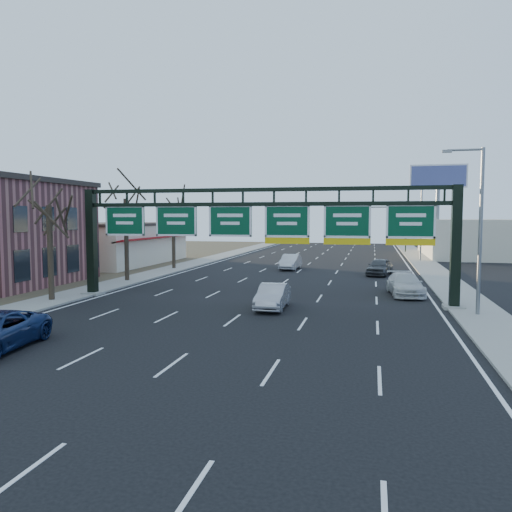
# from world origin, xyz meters

# --- Properties ---
(ground) EXTENTS (160.00, 160.00, 0.00)m
(ground) POSITION_xyz_m (0.00, 0.00, 0.00)
(ground) COLOR black
(ground) RESTS_ON ground
(sidewalk_left) EXTENTS (3.00, 120.00, 0.12)m
(sidewalk_left) POSITION_xyz_m (-12.80, 20.00, 0.06)
(sidewalk_left) COLOR gray
(sidewalk_left) RESTS_ON ground
(sidewalk_right) EXTENTS (3.00, 120.00, 0.12)m
(sidewalk_right) POSITION_xyz_m (12.80, 20.00, 0.06)
(sidewalk_right) COLOR gray
(sidewalk_right) RESTS_ON ground
(dirt_strip_left) EXTENTS (21.00, 120.00, 0.06)m
(dirt_strip_left) POSITION_xyz_m (-25.00, 20.00, 0.03)
(dirt_strip_left) COLOR #473D2B
(dirt_strip_left) RESTS_ON ground
(lane_markings) EXTENTS (21.60, 120.00, 0.01)m
(lane_markings) POSITION_xyz_m (0.00, 20.00, 0.01)
(lane_markings) COLOR white
(lane_markings) RESTS_ON ground
(sign_gantry) EXTENTS (24.60, 1.20, 7.20)m
(sign_gantry) POSITION_xyz_m (0.16, 8.00, 4.63)
(sign_gantry) COLOR black
(sign_gantry) RESTS_ON ground
(brick_block) EXTENTS (10.40, 12.40, 8.30)m
(brick_block) POSITION_xyz_m (-21.50, 11.00, 4.16)
(brick_block) COLOR #985254
(brick_block) RESTS_ON ground
(cream_strip) EXTENTS (10.90, 18.40, 4.70)m
(cream_strip) POSITION_xyz_m (-21.48, 29.00, 2.36)
(cream_strip) COLOR beige
(cream_strip) RESTS_ON ground
(building_right_distant) EXTENTS (12.00, 20.00, 5.00)m
(building_right_distant) POSITION_xyz_m (20.00, 50.00, 2.50)
(building_right_distant) COLOR beige
(building_right_distant) RESTS_ON ground
(tree_gantry) EXTENTS (3.60, 3.60, 8.48)m
(tree_gantry) POSITION_xyz_m (-12.80, 5.00, 7.11)
(tree_gantry) COLOR #2D2219
(tree_gantry) RESTS_ON sidewalk_left
(tree_mid) EXTENTS (3.60, 3.60, 9.24)m
(tree_mid) POSITION_xyz_m (-12.80, 15.00, 7.85)
(tree_mid) COLOR #2D2219
(tree_mid) RESTS_ON sidewalk_left
(tree_far) EXTENTS (3.60, 3.60, 8.86)m
(tree_far) POSITION_xyz_m (-12.80, 25.00, 7.48)
(tree_far) COLOR #2D2219
(tree_far) RESTS_ON sidewalk_left
(streetlight_near) EXTENTS (2.15, 0.22, 9.00)m
(streetlight_near) POSITION_xyz_m (12.47, 6.00, 5.08)
(streetlight_near) COLOR slate
(streetlight_near) RESTS_ON sidewalk_right
(streetlight_far) EXTENTS (2.15, 0.22, 9.00)m
(streetlight_far) POSITION_xyz_m (12.47, 40.00, 5.08)
(streetlight_far) COLOR slate
(streetlight_far) RESTS_ON sidewalk_right
(billboard_right) EXTENTS (7.00, 0.50, 12.00)m
(billboard_right) POSITION_xyz_m (15.00, 44.98, 9.06)
(billboard_right) COLOR slate
(billboard_right) RESTS_ON ground
(traffic_signal_mast) EXTENTS (10.16, 0.54, 7.00)m
(traffic_signal_mast) POSITION_xyz_m (5.69, 55.00, 5.50)
(traffic_signal_mast) COLOR black
(traffic_signal_mast) RESTS_ON ground
(car_silver_sedan) EXTENTS (1.63, 4.40, 1.44)m
(car_silver_sedan) POSITION_xyz_m (1.39, 5.72, 0.72)
(car_silver_sedan) COLOR #A1A1A5
(car_silver_sedan) RESTS_ON ground
(car_white_wagon) EXTENTS (2.64, 5.33, 1.49)m
(car_white_wagon) POSITION_xyz_m (9.23, 12.63, 0.74)
(car_white_wagon) COLOR silver
(car_white_wagon) RESTS_ON ground
(car_grey_far) EXTENTS (2.73, 4.83, 1.55)m
(car_grey_far) POSITION_xyz_m (7.68, 24.34, 0.78)
(car_grey_far) COLOR #3F4144
(car_grey_far) RESTS_ON ground
(car_silver_distant) EXTENTS (1.77, 4.65, 1.51)m
(car_silver_distant) POSITION_xyz_m (-1.12, 27.49, 0.76)
(car_silver_distant) COLOR silver
(car_silver_distant) RESTS_ON ground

